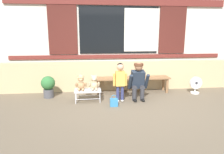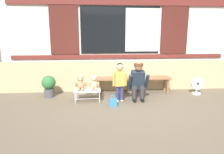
# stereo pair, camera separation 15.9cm
# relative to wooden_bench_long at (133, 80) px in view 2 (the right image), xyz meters

# --- Properties ---
(ground_plane) EXTENTS (60.00, 60.00, 0.00)m
(ground_plane) POSITION_rel_wooden_bench_long_xyz_m (-0.28, -1.06, -0.37)
(ground_plane) COLOR brown
(brick_low_wall) EXTENTS (6.99, 0.25, 0.85)m
(brick_low_wall) POSITION_rel_wooden_bench_long_xyz_m (-0.28, 0.37, 0.05)
(brick_low_wall) COLOR tan
(brick_low_wall) RESTS_ON ground
(shop_facade) EXTENTS (7.13, 0.26, 3.61)m
(shop_facade) POSITION_rel_wooden_bench_long_xyz_m (-0.27, 0.88, 1.44)
(shop_facade) COLOR silver
(shop_facade) RESTS_ON ground
(wooden_bench_long) EXTENTS (2.10, 0.40, 0.44)m
(wooden_bench_long) POSITION_rel_wooden_bench_long_xyz_m (0.00, 0.00, 0.00)
(wooden_bench_long) COLOR #8E6642
(wooden_bench_long) RESTS_ON ground
(small_display_bench) EXTENTS (0.64, 0.36, 0.30)m
(small_display_bench) POSITION_rel_wooden_bench_long_xyz_m (-1.25, -0.66, -0.11)
(small_display_bench) COLOR silver
(small_display_bench) RESTS_ON ground
(teddy_bear_with_hat) EXTENTS (0.28, 0.27, 0.36)m
(teddy_bear_with_hat) POSITION_rel_wooden_bench_long_xyz_m (-1.41, -0.66, 0.10)
(teddy_bear_with_hat) COLOR tan
(teddy_bear_with_hat) RESTS_ON small_display_bench
(teddy_bear_plain) EXTENTS (0.28, 0.26, 0.36)m
(teddy_bear_plain) POSITION_rel_wooden_bench_long_xyz_m (-1.09, -0.66, 0.09)
(teddy_bear_plain) COLOR #CCB289
(teddy_bear_plain) RESTS_ON small_display_bench
(child_standing) EXTENTS (0.35, 0.18, 0.96)m
(child_standing) POSITION_rel_wooden_bench_long_xyz_m (-0.47, -0.75, 0.22)
(child_standing) COLOR navy
(child_standing) RESTS_ON ground
(adult_crouching) EXTENTS (0.50, 0.49, 0.95)m
(adult_crouching) POSITION_rel_wooden_bench_long_xyz_m (0.01, -0.64, 0.11)
(adult_crouching) COLOR #333338
(adult_crouching) RESTS_ON ground
(handbag_on_ground) EXTENTS (0.18, 0.11, 0.27)m
(handbag_on_ground) POSITION_rel_wooden_bench_long_xyz_m (-0.66, -1.07, -0.28)
(handbag_on_ground) COLOR teal
(handbag_on_ground) RESTS_ON ground
(potted_plant) EXTENTS (0.36, 0.36, 0.57)m
(potted_plant) POSITION_rel_wooden_bench_long_xyz_m (-2.28, -0.21, -0.05)
(potted_plant) COLOR #4C4C51
(potted_plant) RESTS_ON ground
(floor_fan) EXTENTS (0.34, 0.24, 0.48)m
(floor_fan) POSITION_rel_wooden_bench_long_xyz_m (1.73, -0.31, -0.13)
(floor_fan) COLOR silver
(floor_fan) RESTS_ON ground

